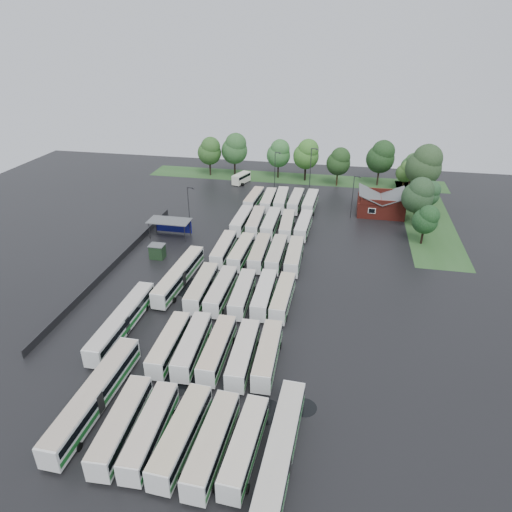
% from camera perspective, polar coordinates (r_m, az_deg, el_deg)
% --- Properties ---
extents(ground, '(160.00, 160.00, 0.00)m').
position_cam_1_polar(ground, '(69.09, -3.60, -6.15)').
color(ground, black).
rests_on(ground, ground).
extents(brick_building, '(10.07, 8.60, 5.39)m').
position_cam_1_polar(brick_building, '(105.18, 15.30, 6.11)').
color(brick_building, maroon).
rests_on(brick_building, ground).
extents(wash_shed, '(8.20, 4.20, 3.58)m').
position_cam_1_polar(wash_shed, '(91.25, -10.68, 4.16)').
color(wash_shed, '#2D2D30').
rests_on(wash_shed, ground).
extents(utility_hut, '(2.70, 2.20, 2.62)m').
position_cam_1_polar(utility_hut, '(83.69, -12.23, 0.57)').
color(utility_hut, black).
rests_on(utility_hut, ground).
extents(grass_strip_north, '(80.00, 10.00, 0.01)m').
position_cam_1_polar(grass_strip_north, '(127.03, 4.74, 9.66)').
color(grass_strip_north, '#274E20').
rests_on(grass_strip_north, ground).
extents(grass_strip_east, '(10.00, 50.00, 0.01)m').
position_cam_1_polar(grass_strip_east, '(107.12, 20.51, 4.63)').
color(grass_strip_east, '#274E20').
rests_on(grass_strip_east, ground).
extents(west_fence, '(0.10, 50.00, 1.20)m').
position_cam_1_polar(west_fence, '(82.87, -17.21, -0.91)').
color(west_fence, '#2D2D30').
rests_on(west_fence, ground).
extents(bus_r0c0, '(3.00, 11.52, 3.18)m').
position_cam_1_polar(bus_r0c0, '(50.80, -16.45, -19.54)').
color(bus_r0c0, silver).
rests_on(bus_r0c0, ground).
extents(bus_r0c1, '(2.72, 11.09, 3.07)m').
position_cam_1_polar(bus_r0c1, '(49.70, -13.09, -20.41)').
color(bus_r0c1, silver).
rests_on(bus_r0c1, ground).
extents(bus_r0c2, '(2.94, 11.54, 3.18)m').
position_cam_1_polar(bus_r0c2, '(48.65, -9.30, -21.17)').
color(bus_r0c2, silver).
rests_on(bus_r0c2, ground).
extents(bus_r0c3, '(2.78, 11.45, 3.17)m').
position_cam_1_polar(bus_r0c3, '(47.65, -5.49, -22.23)').
color(bus_r0c3, silver).
rests_on(bus_r0c3, ground).
extents(bus_r0c4, '(2.84, 10.98, 3.03)m').
position_cam_1_polar(bus_r0c4, '(47.37, -1.42, -22.60)').
color(bus_r0c4, silver).
rests_on(bus_r0c4, ground).
extents(bus_r1c0, '(2.55, 10.90, 3.02)m').
position_cam_1_polar(bus_r1c0, '(59.71, -10.78, -10.72)').
color(bus_r1c0, silver).
rests_on(bus_r1c0, ground).
extents(bus_r1c1, '(2.87, 11.24, 3.10)m').
position_cam_1_polar(bus_r1c1, '(58.93, -7.96, -10.98)').
color(bus_r1c1, silver).
rests_on(bus_r1c1, ground).
extents(bus_r1c2, '(2.50, 11.16, 3.10)m').
position_cam_1_polar(bus_r1c2, '(58.03, -4.85, -11.48)').
color(bus_r1c2, silver).
rests_on(bus_r1c2, ground).
extents(bus_r1c3, '(2.70, 11.20, 3.10)m').
position_cam_1_polar(bus_r1c3, '(57.11, -1.60, -12.12)').
color(bus_r1c3, silver).
rests_on(bus_r1c3, ground).
extents(bus_r1c4, '(2.61, 11.11, 3.08)m').
position_cam_1_polar(bus_r1c4, '(57.06, 1.47, -12.17)').
color(bus_r1c4, silver).
rests_on(bus_r1c4, ground).
extents(bus_r2c0, '(2.70, 11.53, 3.20)m').
position_cam_1_polar(bus_r2c0, '(70.42, -6.79, -3.91)').
color(bus_r2c0, silver).
rests_on(bus_r2c0, ground).
extents(bus_r2c1, '(2.45, 11.27, 3.13)m').
position_cam_1_polar(bus_r2c1, '(69.39, -4.38, -4.33)').
color(bus_r2c1, silver).
rests_on(bus_r2c1, ground).
extents(bus_r2c2, '(2.67, 11.02, 3.05)m').
position_cam_1_polar(bus_r2c2, '(68.59, -1.70, -4.71)').
color(bus_r2c2, silver).
rests_on(bus_r2c2, ground).
extents(bus_r2c3, '(2.54, 11.10, 3.08)m').
position_cam_1_polar(bus_r2c3, '(68.40, 1.03, -4.78)').
color(bus_r2c3, silver).
rests_on(bus_r2c3, ground).
extents(bus_r2c4, '(2.50, 10.96, 3.04)m').
position_cam_1_polar(bus_r2c4, '(67.85, 3.37, -5.14)').
color(bus_r2c4, silver).
rests_on(bus_r2c4, ground).
extents(bus_r3c0, '(2.55, 11.11, 3.08)m').
position_cam_1_polar(bus_r3c0, '(82.00, -4.05, 0.88)').
color(bus_r3c0, silver).
rests_on(bus_r3c0, ground).
extents(bus_r3c1, '(2.64, 11.14, 3.09)m').
position_cam_1_polar(bus_r3c1, '(80.85, -1.82, 0.54)').
color(bus_r3c1, silver).
rests_on(bus_r3c1, ground).
extents(bus_r3c2, '(2.61, 11.24, 3.11)m').
position_cam_1_polar(bus_r3c2, '(80.46, 0.44, 0.43)').
color(bus_r3c2, silver).
rests_on(bus_r3c2, ground).
extents(bus_r3c3, '(2.43, 11.23, 3.12)m').
position_cam_1_polar(bus_r3c3, '(80.04, 2.58, 0.25)').
color(bus_r3c3, silver).
rests_on(bus_r3c3, ground).
extents(bus_r3c4, '(2.61, 11.31, 3.14)m').
position_cam_1_polar(bus_r3c4, '(79.54, 4.79, 0.00)').
color(bus_r3c4, silver).
rests_on(bus_r3c4, ground).
extents(bus_r4c0, '(2.46, 11.18, 3.11)m').
position_cam_1_polar(bus_r4c0, '(93.91, -1.81, 4.45)').
color(bus_r4c0, silver).
rests_on(bus_r4c0, ground).
extents(bus_r4c1, '(2.83, 11.46, 3.17)m').
position_cam_1_polar(bus_r4c1, '(93.22, -0.02, 4.31)').
color(bus_r4c1, silver).
rests_on(bus_r4c1, ground).
extents(bus_r4c2, '(2.49, 11.46, 3.19)m').
position_cam_1_polar(bus_r4c2, '(92.50, 1.88, 4.12)').
color(bus_r4c2, silver).
rests_on(bus_r4c2, ground).
extents(bus_r4c3, '(2.90, 11.14, 3.07)m').
position_cam_1_polar(bus_r4c3, '(91.96, 3.89, 3.88)').
color(bus_r4c3, silver).
rests_on(bus_r4c3, ground).
extents(bus_r4c4, '(2.72, 11.15, 3.08)m').
position_cam_1_polar(bus_r4c4, '(92.08, 5.96, 3.83)').
color(bus_r4c4, silver).
rests_on(bus_r4c4, ground).
extents(bus_r5c0, '(2.80, 11.09, 3.06)m').
position_cam_1_polar(bus_r5c0, '(105.92, -0.26, 7.13)').
color(bus_r5c0, silver).
rests_on(bus_r5c0, ground).
extents(bus_r5c1, '(2.58, 10.98, 3.04)m').
position_cam_1_polar(bus_r5c1, '(105.20, 1.57, 6.97)').
color(bus_r5c1, silver).
rests_on(bus_r5c1, ground).
extents(bus_r5c2, '(2.91, 11.54, 3.19)m').
position_cam_1_polar(bus_r5c2, '(105.36, 3.16, 7.02)').
color(bus_r5c2, silver).
rests_on(bus_r5c2, ground).
extents(bus_r5c3, '(2.68, 11.31, 3.13)m').
position_cam_1_polar(bus_r5c3, '(105.00, 5.00, 6.86)').
color(bus_r5c3, silver).
rests_on(bus_r5c3, ground).
extents(bus_r5c4, '(2.88, 11.47, 3.17)m').
position_cam_1_polar(bus_r5c4, '(104.44, 6.80, 6.68)').
color(bus_r5c4, silver).
rests_on(bus_r5c4, ground).
extents(artic_bus_west_a, '(2.74, 17.23, 3.19)m').
position_cam_1_polar(artic_bus_west_a, '(54.60, -19.51, -16.13)').
color(artic_bus_west_a, silver).
rests_on(artic_bus_west_a, ground).
extents(artic_bus_west_b, '(3.10, 16.73, 3.09)m').
position_cam_1_polar(artic_bus_west_b, '(74.37, -9.57, -2.36)').
color(artic_bus_west_b, silver).
rests_on(artic_bus_west_b, ground).
extents(artic_bus_west_c, '(2.40, 16.71, 3.10)m').
position_cam_1_polar(artic_bus_west_c, '(65.19, -16.37, -7.78)').
color(artic_bus_west_c, silver).
rests_on(artic_bus_west_c, ground).
extents(artic_bus_east, '(3.04, 17.32, 3.20)m').
position_cam_1_polar(artic_bus_east, '(46.58, 2.94, -23.58)').
color(artic_bus_east, silver).
rests_on(artic_bus_east, ground).
extents(minibus, '(4.05, 6.40, 2.62)m').
position_cam_1_polar(minibus, '(122.06, -1.86, 9.72)').
color(minibus, white).
rests_on(minibus, ground).
extents(tree_north_0, '(6.46, 6.46, 10.70)m').
position_cam_1_polar(tree_north_0, '(128.14, -5.79, 12.96)').
color(tree_north_0, black).
rests_on(tree_north_0, ground).
extents(tree_north_1, '(7.13, 7.13, 11.81)m').
position_cam_1_polar(tree_north_1, '(127.22, -2.66, 13.30)').
color(tree_north_1, black).
rests_on(tree_north_1, ground).
extents(tree_north_2, '(6.38, 6.38, 10.57)m').
position_cam_1_polar(tree_north_2, '(125.47, 2.89, 12.72)').
color(tree_north_2, black).
rests_on(tree_north_2, ground).
extents(tree_north_3, '(6.78, 6.78, 11.24)m').
position_cam_1_polar(tree_north_3, '(123.47, 6.36, 12.56)').
color(tree_north_3, black).
rests_on(tree_north_3, ground).
extents(tree_north_4, '(6.09, 6.09, 10.09)m').
position_cam_1_polar(tree_north_4, '(120.55, 10.34, 11.58)').
color(tree_north_4, '#3C2A17').
rests_on(tree_north_4, ground).
extents(tree_north_5, '(7.16, 7.16, 11.85)m').
position_cam_1_polar(tree_north_5, '(122.91, 15.39, 11.91)').
color(tree_north_5, '#33251B').
rests_on(tree_north_5, ground).
extents(tree_north_6, '(5.51, 5.51, 9.13)m').
position_cam_1_polar(tree_north_6, '(123.70, 18.97, 10.66)').
color(tree_north_6, '#3D2A1E').
rests_on(tree_north_6, ground).
extents(tree_east_0, '(4.83, 4.79, 7.94)m').
position_cam_1_polar(tree_east_0, '(91.38, 20.52, 4.33)').
color(tree_east_0, black).
rests_on(tree_east_0, ground).
extents(tree_east_1, '(6.35, 6.35, 10.52)m').
position_cam_1_polar(tree_east_1, '(99.03, 19.66, 7.21)').
color(tree_east_1, black).
rests_on(tree_east_1, ground).
extents(tree_east_2, '(4.73, 4.72, 7.81)m').
position_cam_1_polar(tree_east_2, '(106.54, 20.88, 7.36)').
color(tree_east_2, '#3C2F20').
rests_on(tree_east_2, ground).
extents(tree_east_3, '(8.22, 8.22, 13.61)m').
position_cam_1_polar(tree_east_3, '(114.02, 20.35, 10.65)').
color(tree_east_3, '#312417').
rests_on(tree_east_3, ground).
extents(tree_east_4, '(4.53, 4.52, 7.48)m').
position_cam_1_polar(tree_east_4, '(121.69, 18.21, 9.99)').
color(tree_east_4, '#302110').
rests_on(tree_east_4, ground).
extents(lamp_post_ne, '(1.45, 0.28, 9.41)m').
position_cam_1_polar(lamp_post_ne, '(100.00, 12.07, 7.60)').
color(lamp_post_ne, '#2D2D30').
rests_on(lamp_post_ne, ground).
extents(lamp_post_nw, '(1.51, 0.29, 9.78)m').
position_cam_1_polar(lamp_post_nw, '(90.85, -8.33, 6.07)').
color(lamp_post_nw, '#2D2D30').
rests_on(lamp_post_nw, ground).
extents(lamp_post_back_w, '(1.49, 0.29, 9.65)m').
position_cam_1_polar(lamp_post_back_w, '(115.78, 2.45, 10.89)').
color(lamp_post_back_w, '#2D2D30').
rests_on(lamp_post_back_w, ground).
extents(lamp_post_back_e, '(1.69, 0.33, 10.99)m').
position_cam_1_polar(lamp_post_back_e, '(114.97, 6.91, 11.01)').
color(lamp_post_back_e, '#2D2D30').
rests_on(lamp_post_back_e, ground).
extents(puddle_0, '(4.82, 4.82, 0.01)m').
position_cam_1_polar(puddle_0, '(56.59, -9.93, -15.31)').
color(puddle_0, black).
rests_on(puddle_0, ground).
extents(puddle_1, '(3.77, 3.77, 0.01)m').
position_cam_1_polar(puddle_1, '(52.56, 1.30, -18.88)').
color(puddle_1, black).
rests_on(puddle_1, ground).
extents(puddle_2, '(6.04, 6.04, 0.01)m').
position_cam_1_polar(puddle_2, '(74.02, -8.02, -3.92)').
color(puddle_2, black).
rests_on(puddle_2, ground).
extents(puddle_3, '(3.76, 3.76, 0.01)m').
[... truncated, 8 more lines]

